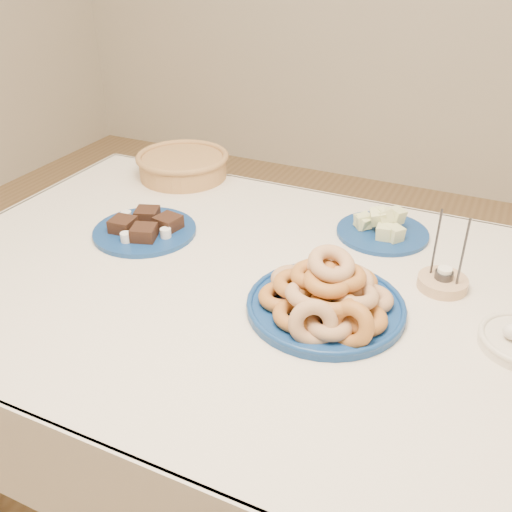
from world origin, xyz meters
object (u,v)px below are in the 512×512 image
at_px(melon_plate, 382,227).
at_px(wicker_basket, 183,165).
at_px(brownie_plate, 145,229).
at_px(donut_platter, 327,296).
at_px(dining_table, 265,319).
at_px(candle_holder, 443,281).

bearing_deg(melon_plate, wicker_basket, 170.23).
bearing_deg(brownie_plate, donut_platter, -13.53).
bearing_deg(brownie_plate, wicker_basket, 106.59).
distance_m(donut_platter, brownie_plate, 0.58).
xyz_separation_m(brownie_plate, wicker_basket, (-0.12, 0.39, 0.03)).
height_order(donut_platter, wicker_basket, donut_platter).
bearing_deg(dining_table, candle_holder, 22.39).
relative_size(brownie_plate, candle_holder, 1.51).
height_order(dining_table, melon_plate, melon_plate).
xyz_separation_m(dining_table, brownie_plate, (-0.40, 0.09, 0.12)).
xyz_separation_m(brownie_plate, candle_holder, (0.77, 0.07, 0.00)).
bearing_deg(candle_holder, dining_table, -157.61).
distance_m(donut_platter, wicker_basket, 0.86).
relative_size(dining_table, brownie_plate, 5.95).
relative_size(dining_table, donut_platter, 4.08).
relative_size(melon_plate, brownie_plate, 1.08).
height_order(dining_table, candle_holder, candle_holder).
bearing_deg(dining_table, melon_plate, 62.28).
relative_size(donut_platter, candle_holder, 2.21).
bearing_deg(melon_plate, dining_table, -117.72).
bearing_deg(donut_platter, wicker_basket, 142.38).
xyz_separation_m(wicker_basket, candle_holder, (0.89, -0.32, -0.03)).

